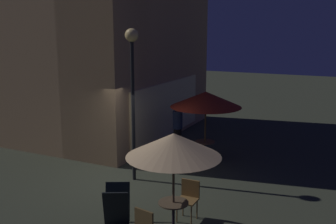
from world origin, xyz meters
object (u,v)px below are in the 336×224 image
object	(u,v)px
cafe_table_1	(205,148)
cafe_table_0	(173,213)
patio_umbrella_1	(206,99)
patron_standing_0	(178,129)
patio_umbrella_0	(174,145)
menu_sandwich_board	(117,205)
cafe_chair_2	(178,148)
street_lamp_near_corner	(132,70)
cafe_chair_0	(189,196)

from	to	relation	value
cafe_table_1	cafe_table_0	bearing A→B (deg)	-167.35
patio_umbrella_1	patron_standing_0	xyz separation A→B (m)	(0.63, 1.26, -1.24)
patio_umbrella_0	cafe_table_1	bearing A→B (deg)	12.65
menu_sandwich_board	patron_standing_0	bearing A→B (deg)	-17.03
menu_sandwich_board	cafe_chair_2	world-z (taller)	menu_sandwich_board
patio_umbrella_1	patron_standing_0	size ratio (longest dim) A/B	1.39
street_lamp_near_corner	patio_umbrella_1	size ratio (longest dim) A/B	1.83
menu_sandwich_board	patron_standing_0	xyz separation A→B (m)	(5.37, 0.95, 0.41)
cafe_table_0	cafe_table_1	size ratio (longest dim) A/B	1.07
street_lamp_near_corner	cafe_chair_0	bearing A→B (deg)	-123.32
cafe_table_0	patron_standing_0	distance (m)	5.80
patio_umbrella_0	cafe_chair_0	xyz separation A→B (m)	(0.84, 0.01, -1.42)
cafe_table_0	patron_standing_0	xyz separation A→B (m)	(5.31, 2.31, 0.34)
cafe_table_0	cafe_chair_0	size ratio (longest dim) A/B	0.83
cafe_table_0	cafe_table_1	bearing A→B (deg)	12.65
patio_umbrella_1	patron_standing_0	world-z (taller)	patio_umbrella_1
street_lamp_near_corner	cafe_chair_2	world-z (taller)	street_lamp_near_corner
patio_umbrella_0	cafe_chair_2	xyz separation A→B (m)	(4.26, 1.80, -1.46)
cafe_table_0	cafe_table_1	distance (m)	4.80
cafe_chair_2	patron_standing_0	xyz separation A→B (m)	(1.05, 0.51, 0.34)
cafe_chair_2	cafe_chair_0	bearing A→B (deg)	-91.68
street_lamp_near_corner	patio_umbrella_0	world-z (taller)	street_lamp_near_corner
cafe_chair_0	street_lamp_near_corner	bearing A→B (deg)	-123.71
patio_umbrella_1	cafe_chair_0	size ratio (longest dim) A/B	2.57
patio_umbrella_0	patio_umbrella_1	distance (m)	4.80
cafe_table_1	cafe_chair_0	xyz separation A→B (m)	(-3.85, -1.05, 0.08)
cafe_table_0	patio_umbrella_0	size ratio (longest dim) A/B	0.34
patio_umbrella_1	cafe_table_1	bearing A→B (deg)	153.43
cafe_chair_2	street_lamp_near_corner	bearing A→B (deg)	-136.07
street_lamp_near_corner	patio_umbrella_0	bearing A→B (deg)	-135.26
menu_sandwich_board	cafe_table_1	xyz separation A→B (m)	(4.74, -0.31, 0.04)
cafe_table_1	patio_umbrella_0	xyz separation A→B (m)	(-4.68, -1.05, 1.50)
cafe_table_0	cafe_chair_2	size ratio (longest dim) A/B	0.88
street_lamp_near_corner	menu_sandwich_board	world-z (taller)	street_lamp_near_corner
patio_umbrella_1	cafe_chair_2	xyz separation A→B (m)	(-0.42, 0.75, -1.57)
cafe_chair_0	cafe_table_1	bearing A→B (deg)	-165.19
patio_umbrella_0	cafe_chair_2	distance (m)	4.85
cafe_table_0	menu_sandwich_board	bearing A→B (deg)	92.54
cafe_table_0	cafe_chair_2	world-z (taller)	cafe_chair_2
menu_sandwich_board	street_lamp_near_corner	bearing A→B (deg)	-4.81
menu_sandwich_board	patio_umbrella_0	xyz separation A→B (m)	(0.06, -1.36, 1.54)
cafe_chair_0	cafe_chair_2	world-z (taller)	cafe_chair_0
cafe_table_1	menu_sandwich_board	bearing A→B (deg)	176.24
patio_umbrella_0	cafe_chair_0	size ratio (longest dim) A/B	2.45
cafe_chair_0	cafe_table_0	bearing A→B (deg)	0.00
cafe_table_1	patron_standing_0	world-z (taller)	patron_standing_0
cafe_table_0	patio_umbrella_1	distance (m)	5.05
patron_standing_0	cafe_chair_0	bearing A→B (deg)	-174.98
cafe_table_1	patio_umbrella_1	size ratio (longest dim) A/B	0.30
menu_sandwich_board	patio_umbrella_0	world-z (taller)	patio_umbrella_0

